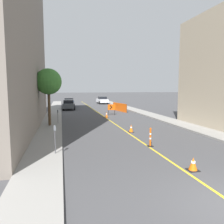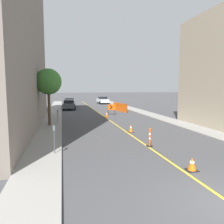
{
  "view_description": "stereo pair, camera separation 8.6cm",
  "coord_description": "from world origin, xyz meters",
  "px_view_note": "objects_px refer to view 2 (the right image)",
  "views": [
    {
      "loc": [
        -5.03,
        -4.98,
        3.53
      ],
      "look_at": [
        0.08,
        16.95,
        1.0
      ],
      "focal_mm": 35.0,
      "sensor_mm": 36.0,
      "label": 1
    },
    {
      "loc": [
        -4.95,
        -5.0,
        3.53
      ],
      "look_at": [
        0.08,
        16.95,
        1.0
      ],
      "focal_mm": 35.0,
      "sensor_mm": 36.0,
      "label": 2
    }
  ],
  "objects_px": {
    "delineator_post_front": "(150,138)",
    "traffic_cone_second": "(131,128)",
    "parked_car_curb_near": "(69,105)",
    "street_tree_left_near": "(48,82)",
    "traffic_cone_nearest": "(192,164)",
    "parked_car_curb_far": "(103,100)",
    "traffic_cone_third": "(107,115)",
    "parking_meter_near_curb": "(54,134)",
    "parked_car_curb_mid": "(69,102)",
    "parking_meter_far_curb": "(58,114)",
    "arrow_barricade_primary": "(112,108)"
  },
  "relations": [
    {
      "from": "arrow_barricade_primary",
      "to": "parking_meter_near_curb",
      "type": "bearing_deg",
      "value": -110.78
    },
    {
      "from": "delineator_post_front",
      "to": "street_tree_left_near",
      "type": "distance_m",
      "value": 10.86
    },
    {
      "from": "arrow_barricade_primary",
      "to": "parking_meter_near_curb",
      "type": "xyz_separation_m",
      "value": [
        -6.66,
        -15.99,
        0.23
      ]
    },
    {
      "from": "parking_meter_near_curb",
      "to": "traffic_cone_nearest",
      "type": "bearing_deg",
      "value": -30.18
    },
    {
      "from": "arrow_barricade_primary",
      "to": "parked_car_curb_mid",
      "type": "height_order",
      "value": "parked_car_curb_mid"
    },
    {
      "from": "traffic_cone_third",
      "to": "traffic_cone_second",
      "type": "bearing_deg",
      "value": -88.68
    },
    {
      "from": "traffic_cone_third",
      "to": "delineator_post_front",
      "type": "xyz_separation_m",
      "value": [
        0.01,
        -12.9,
        0.13
      ]
    },
    {
      "from": "parked_car_curb_mid",
      "to": "arrow_barricade_primary",
      "type": "bearing_deg",
      "value": -68.09
    },
    {
      "from": "traffic_cone_nearest",
      "to": "parked_car_curb_mid",
      "type": "relative_size",
      "value": 0.13
    },
    {
      "from": "traffic_cone_third",
      "to": "street_tree_left_near",
      "type": "distance_m",
      "value": 8.62
    },
    {
      "from": "traffic_cone_nearest",
      "to": "traffic_cone_second",
      "type": "distance_m",
      "value": 8.27
    },
    {
      "from": "traffic_cone_nearest",
      "to": "delineator_post_front",
      "type": "distance_m",
      "value": 4.01
    },
    {
      "from": "traffic_cone_second",
      "to": "parked_car_curb_far",
      "type": "relative_size",
      "value": 0.14
    },
    {
      "from": "delineator_post_front",
      "to": "parking_meter_far_curb",
      "type": "height_order",
      "value": "parking_meter_far_curb"
    },
    {
      "from": "arrow_barricade_primary",
      "to": "traffic_cone_third",
      "type": "bearing_deg",
      "value": -113.39
    },
    {
      "from": "parked_car_curb_near",
      "to": "parked_car_curb_far",
      "type": "xyz_separation_m",
      "value": [
        7.6,
        11.28,
        0.0
      ]
    },
    {
      "from": "parked_car_curb_near",
      "to": "street_tree_left_near",
      "type": "relative_size",
      "value": 0.87
    },
    {
      "from": "traffic_cone_second",
      "to": "parked_car_curb_far",
      "type": "height_order",
      "value": "parked_car_curb_far"
    },
    {
      "from": "parked_car_curb_mid",
      "to": "parked_car_curb_far",
      "type": "xyz_separation_m",
      "value": [
        7.35,
        5.8,
        0.0
      ]
    },
    {
      "from": "traffic_cone_nearest",
      "to": "parked_car_curb_far",
      "type": "relative_size",
      "value": 0.13
    },
    {
      "from": "delineator_post_front",
      "to": "parked_car_curb_far",
      "type": "xyz_separation_m",
      "value": [
        3.57,
        34.95,
        0.31
      ]
    },
    {
      "from": "parked_car_curb_mid",
      "to": "delineator_post_front",
      "type": "bearing_deg",
      "value": -80.33
    },
    {
      "from": "traffic_cone_nearest",
      "to": "delineator_post_front",
      "type": "bearing_deg",
      "value": 93.75
    },
    {
      "from": "street_tree_left_near",
      "to": "arrow_barricade_primary",
      "type": "bearing_deg",
      "value": 44.3
    },
    {
      "from": "arrow_barricade_primary",
      "to": "street_tree_left_near",
      "type": "bearing_deg",
      "value": -133.87
    },
    {
      "from": "traffic_cone_nearest",
      "to": "parked_car_curb_near",
      "type": "distance_m",
      "value": 28.0
    },
    {
      "from": "parked_car_curb_far",
      "to": "parking_meter_near_curb",
      "type": "height_order",
      "value": "parking_meter_near_curb"
    },
    {
      "from": "delineator_post_front",
      "to": "arrow_barricade_primary",
      "type": "height_order",
      "value": "arrow_barricade_primary"
    },
    {
      "from": "parked_car_curb_mid",
      "to": "street_tree_left_near",
      "type": "relative_size",
      "value": 0.86
    },
    {
      "from": "arrow_barricade_primary",
      "to": "parked_car_curb_near",
      "type": "relative_size",
      "value": 0.31
    },
    {
      "from": "traffic_cone_nearest",
      "to": "traffic_cone_third",
      "type": "distance_m",
      "value": 16.9
    },
    {
      "from": "traffic_cone_third",
      "to": "delineator_post_front",
      "type": "bearing_deg",
      "value": -89.95
    },
    {
      "from": "traffic_cone_nearest",
      "to": "traffic_cone_third",
      "type": "xyz_separation_m",
      "value": [
        -0.27,
        16.9,
        0.07
      ]
    },
    {
      "from": "traffic_cone_second",
      "to": "parked_car_curb_near",
      "type": "xyz_separation_m",
      "value": [
        -4.21,
        19.39,
        0.49
      ]
    },
    {
      "from": "parked_car_curb_far",
      "to": "traffic_cone_nearest",
      "type": "bearing_deg",
      "value": -98.29
    },
    {
      "from": "traffic_cone_nearest",
      "to": "arrow_barricade_primary",
      "type": "bearing_deg",
      "value": 87.4
    },
    {
      "from": "delineator_post_front",
      "to": "parked_car_curb_near",
      "type": "height_order",
      "value": "parked_car_curb_near"
    },
    {
      "from": "traffic_cone_second",
      "to": "parked_car_curb_mid",
      "type": "distance_m",
      "value": 25.19
    },
    {
      "from": "parked_car_curb_far",
      "to": "parking_meter_near_curb",
      "type": "distance_m",
      "value": 36.73
    },
    {
      "from": "delineator_post_front",
      "to": "traffic_cone_second",
      "type": "bearing_deg",
      "value": 87.49
    },
    {
      "from": "traffic_cone_third",
      "to": "parking_meter_near_curb",
      "type": "xyz_separation_m",
      "value": [
        -5.5,
        -13.54,
        0.82
      ]
    },
    {
      "from": "traffic_cone_third",
      "to": "street_tree_left_near",
      "type": "relative_size",
      "value": 0.14
    },
    {
      "from": "parked_car_curb_near",
      "to": "parked_car_curb_far",
      "type": "distance_m",
      "value": 13.6
    },
    {
      "from": "parking_meter_near_curb",
      "to": "street_tree_left_near",
      "type": "relative_size",
      "value": 0.29
    },
    {
      "from": "street_tree_left_near",
      "to": "parked_car_curb_near",
      "type": "bearing_deg",
      "value": 81.94
    },
    {
      "from": "arrow_barricade_primary",
      "to": "parking_meter_far_curb",
      "type": "relative_size",
      "value": 1.04
    },
    {
      "from": "parked_car_curb_far",
      "to": "parking_meter_far_curb",
      "type": "xyz_separation_m",
      "value": [
        -9.09,
        -25.8,
        0.27
      ]
    },
    {
      "from": "parked_car_curb_far",
      "to": "parking_meter_far_curb",
      "type": "distance_m",
      "value": 27.36
    },
    {
      "from": "parked_car_curb_mid",
      "to": "parking_meter_near_curb",
      "type": "bearing_deg",
      "value": -91.05
    },
    {
      "from": "traffic_cone_second",
      "to": "parking_meter_far_curb",
      "type": "height_order",
      "value": "parking_meter_far_curb"
    }
  ]
}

